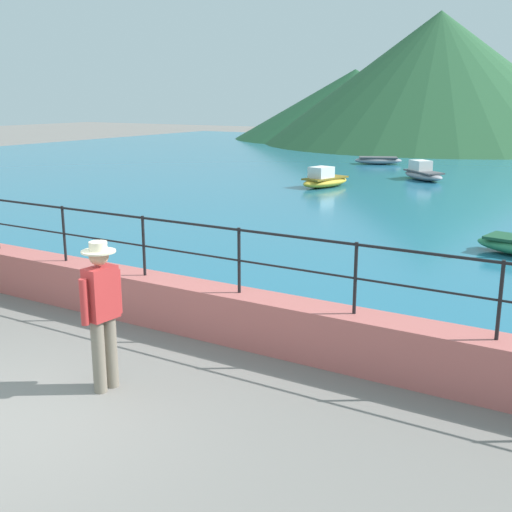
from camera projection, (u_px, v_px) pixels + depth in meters
The scene contains 10 objects.
ground_plane at pixel (5, 424), 6.55m from camera, with size 120.00×120.00×0.00m, color slate.
promenade_wall at pixel (191, 307), 9.12m from camera, with size 20.00×0.56×0.70m, color #BC605B.
railing at pixel (189, 241), 8.89m from camera, with size 18.44×0.04×0.90m.
lake_water at pixel (499, 173), 28.00m from camera, with size 64.00×44.32×0.06m, color #236B89.
hill_main at pixel (437, 79), 44.27m from camera, with size 24.33×24.33×9.05m, color #285633.
hill_secondary at pixel (354, 105), 50.18m from camera, with size 19.18×19.18×5.42m, color #1E4C2D.
person_walking at pixel (102, 309), 7.10m from camera, with size 0.38×0.57×1.75m.
boat_3 at pixel (423, 173), 25.37m from camera, with size 2.32×2.19×0.76m.
boat_4 at pixel (378, 160), 31.33m from camera, with size 2.47×1.78×0.36m.
boat_5 at pixel (325, 180), 23.33m from camera, with size 1.41×2.45×0.76m.
Camera 1 is at (5.29, -3.74, 3.28)m, focal length 44.46 mm.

